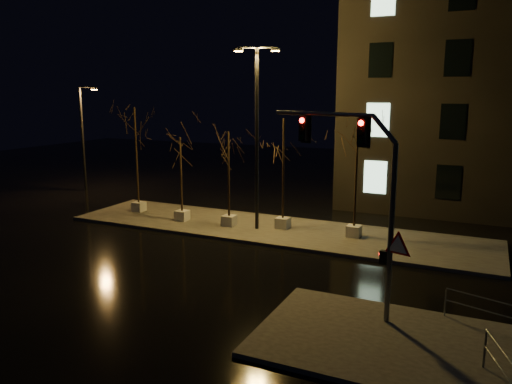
% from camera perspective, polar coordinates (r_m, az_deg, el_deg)
% --- Properties ---
extents(ground, '(90.00, 90.00, 0.00)m').
position_cam_1_polar(ground, '(20.75, -4.87, -8.52)').
color(ground, black).
rests_on(ground, ground).
extents(median, '(22.00, 5.00, 0.15)m').
position_cam_1_polar(median, '(25.85, 1.76, -4.31)').
color(median, '#3F3C39').
rests_on(median, ground).
extents(sidewalk_corner, '(7.00, 5.00, 0.15)m').
position_cam_1_polar(sidewalk_corner, '(15.25, 14.13, -16.12)').
color(sidewalk_corner, '#3F3C39').
rests_on(sidewalk_corner, ground).
extents(tree_0, '(1.80, 1.80, 6.23)m').
position_cam_1_polar(tree_0, '(29.58, -13.63, 6.80)').
color(tree_0, beige).
rests_on(tree_0, median).
extents(tree_1, '(1.80, 1.80, 4.67)m').
position_cam_1_polar(tree_1, '(27.03, -8.63, 4.08)').
color(tree_1, beige).
rests_on(tree_1, median).
extents(tree_2, '(1.80, 1.80, 5.07)m').
position_cam_1_polar(tree_2, '(25.60, -3.18, 4.48)').
color(tree_2, beige).
rests_on(tree_2, median).
extents(tree_3, '(1.80, 1.80, 5.77)m').
position_cam_1_polar(tree_3, '(25.09, 3.17, 5.56)').
color(tree_3, beige).
rests_on(tree_3, median).
extents(tree_4, '(1.80, 1.80, 5.33)m').
position_cam_1_polar(tree_4, '(24.01, 11.45, 4.30)').
color(tree_4, beige).
rests_on(tree_4, median).
extents(traffic_signal_mast, '(4.92, 1.63, 6.27)m').
position_cam_1_polar(traffic_signal_mast, '(15.48, 12.06, 0.83)').
color(traffic_signal_mast, '#595C61').
rests_on(traffic_signal_mast, sidewalk_corner).
extents(streetlight_main, '(2.20, 1.00, 9.05)m').
position_cam_1_polar(streetlight_main, '(24.90, 0.10, 7.48)').
color(streetlight_main, black).
rests_on(streetlight_main, median).
extents(streetlight_far, '(1.45, 0.54, 7.46)m').
position_cam_1_polar(streetlight_far, '(38.04, -19.08, 6.25)').
color(streetlight_far, black).
rests_on(streetlight_far, ground).
extents(guard_rail_a, '(2.05, 0.68, 0.93)m').
position_cam_1_polar(guard_rail_a, '(16.62, 24.29, -11.88)').
color(guard_rail_a, '#595C61').
rests_on(guard_rail_a, sidewalk_corner).
extents(guard_rail_b, '(0.75, 2.10, 1.05)m').
position_cam_1_polar(guard_rail_b, '(13.43, 26.25, -17.36)').
color(guard_rail_b, '#595C61').
rests_on(guard_rail_b, sidewalk_corner).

